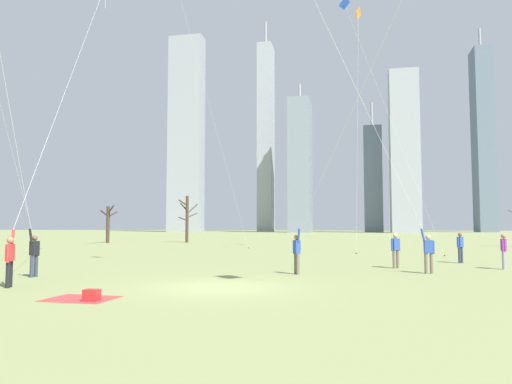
{
  "coord_description": "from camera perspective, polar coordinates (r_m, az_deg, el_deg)",
  "views": [
    {
      "loc": [
        4.36,
        -14.87,
        1.97
      ],
      "look_at": [
        0.0,
        6.0,
        3.5
      ],
      "focal_mm": 33.4,
      "sensor_mm": 36.0,
      "label": 1
    }
  ],
  "objects": [
    {
      "name": "skyline_squat_block",
      "position": [
        152.93,
        5.32,
        3.15
      ],
      "size": [
        6.81,
        11.54,
        47.84
      ],
      "color": "gray",
      "rests_on": "ground"
    },
    {
      "name": "bystander_far_off_by_trees",
      "position": [
        27.83,
        23.27,
        -5.96
      ],
      "size": [
        0.37,
        0.41,
        1.62
      ],
      "color": "#33384C",
      "rests_on": "ground"
    },
    {
      "name": "distant_kite_drifting_right_orange",
      "position": [
        41.7,
        12.15,
        18.44
      ],
      "size": [
        0.71,
        4.67,
        19.99
      ],
      "color": "orange",
      "rests_on": "ground"
    },
    {
      "name": "kite_flyer_foreground_right_teal",
      "position": [
        19.67,
        -26.13,
        0.44
      ],
      "size": [
        1.04,
        5.28,
        12.87
      ],
      "color": "#33384C",
      "rests_on": "ground"
    },
    {
      "name": "picnic_spot",
      "position": [
        13.72,
        -19.59,
        -11.73
      ],
      "size": [
        1.84,
        1.45,
        0.31
      ],
      "color": "#CC3838",
      "rests_on": "ground"
    },
    {
      "name": "bystander_watching_nearby",
      "position": [
        23.37,
        16.39,
        -6.55
      ],
      "size": [
        0.43,
        0.36,
        1.62
      ],
      "color": "#726656",
      "rests_on": "ground"
    },
    {
      "name": "ground_plane",
      "position": [
        15.62,
        -4.6,
        -11.34
      ],
      "size": [
        400.0,
        400.0,
        0.0
      ],
      "primitive_type": "plane",
      "color": "#848E56"
    },
    {
      "name": "skyline_short_annex",
      "position": [
        173.57,
        25.56,
        5.7
      ],
      "size": [
        5.59,
        9.27,
        67.73
      ],
      "color": "slate",
      "rests_on": "ground"
    },
    {
      "name": "bystander_strolling_midfield",
      "position": [
        24.62,
        27.55,
        -6.12
      ],
      "size": [
        0.34,
        0.46,
        1.62
      ],
      "color": "gray",
      "rests_on": "ground"
    },
    {
      "name": "kite_flyer_midfield_left_green",
      "position": [
        17.48,
        9.33,
        3.04
      ],
      "size": [
        7.76,
        10.76,
        15.86
      ],
      "color": "#726656",
      "rests_on": "ground"
    },
    {
      "name": "kite_flyer_far_back_white",
      "position": [
        19.97,
        -24.37,
        2.45
      ],
      "size": [
        4.84,
        14.54,
        18.74
      ],
      "color": "black",
      "rests_on": "ground"
    },
    {
      "name": "distant_kite_high_overhead_blue",
      "position": [
        38.87,
        11.33,
        19.44
      ],
      "size": [
        6.76,
        3.15,
        19.51
      ],
      "color": "blue",
      "rests_on": "ground"
    },
    {
      "name": "bare_tree_right_of_center",
      "position": [
        58.5,
        -17.28,
        -3.5
      ],
      "size": [
        1.69,
        2.48,
        4.44
      ],
      "color": "#423326",
      "rests_on": "ground"
    },
    {
      "name": "skyline_tall_tower",
      "position": [
        166.85,
        -8.35,
        6.96
      ],
      "size": [
        11.63,
        5.77,
        67.71
      ],
      "color": "#9EA3AD",
      "rests_on": "ground"
    },
    {
      "name": "kite_flyer_midfield_center_purple",
      "position": [
        20.73,
        17.61,
        -1.39
      ],
      "size": [
        8.26,
        3.33,
        18.5
      ],
      "color": "#726656",
      "rests_on": "ground"
    },
    {
      "name": "distant_kite_low_near_trees_pink",
      "position": [
        44.49,
        -8.96,
        21.61
      ],
      "size": [
        6.07,
        4.65,
        23.58
      ],
      "color": "pink",
      "rests_on": "ground"
    },
    {
      "name": "skyline_mid_tower_right",
      "position": [
        147.94,
        17.35,
        4.68
      ],
      "size": [
        8.38,
        7.49,
        48.12
      ],
      "color": "#9EA3AD",
      "rests_on": "ground"
    },
    {
      "name": "bare_tree_center",
      "position": [
        57.87,
        -8.26,
        -3.03
      ],
      "size": [
        2.13,
        2.33,
        5.59
      ],
      "color": "#423326",
      "rests_on": "ground"
    },
    {
      "name": "skyline_slender_spire",
      "position": [
        158.26,
        13.82,
        1.51
      ],
      "size": [
        5.69,
        7.68,
        42.23
      ],
      "color": "slate",
      "rests_on": "ground"
    },
    {
      "name": "skyline_wide_slab",
      "position": [
        172.49,
        1.19,
        6.58
      ],
      "size": [
        5.07,
        8.33,
        76.74
      ],
      "color": "#9EA3AD",
      "rests_on": "ground"
    }
  ]
}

